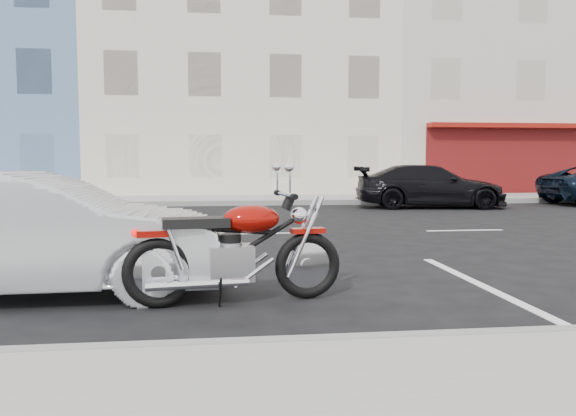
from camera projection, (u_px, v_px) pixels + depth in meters
name	position (u px, v px, depth m)	size (l,w,h in m)	color
ground	(369.00, 232.00, 11.21)	(120.00, 120.00, 0.00)	black
sidewalk_far	(161.00, 200.00, 19.22)	(80.00, 3.40, 0.15)	gray
curb_far	(155.00, 204.00, 17.54)	(80.00, 0.12, 0.16)	gray
bldg_cream	(240.00, 70.00, 26.63)	(12.00, 12.00, 11.50)	beige
bldg_corner	(499.00, 65.00, 28.12)	(14.00, 12.00, 12.50)	#BCB4A3
motorcycle	(310.00, 250.00, 5.75)	(2.18, 0.73, 1.09)	black
sedan_silver	(37.00, 234.00, 5.82)	(1.38, 3.96, 1.31)	#B5B9BE
car_far	(430.00, 186.00, 17.05)	(1.83, 4.50, 1.31)	black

